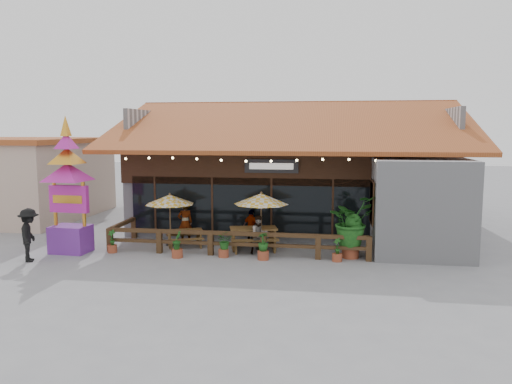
% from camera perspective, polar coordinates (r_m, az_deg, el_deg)
% --- Properties ---
extents(ground, '(100.00, 100.00, 0.00)m').
position_cam_1_polar(ground, '(18.99, 2.57, -7.11)').
color(ground, gray).
rests_on(ground, ground).
extents(restaurant_building, '(15.50, 14.73, 6.09)m').
position_cam_1_polar(restaurant_building, '(25.09, 4.82, 1.47)').
color(restaurant_building, '#B8B9BE').
rests_on(restaurant_building, ground).
extents(patio_railing, '(10.00, 2.60, 0.92)m').
position_cam_1_polar(patio_railing, '(18.96, -4.31, -5.24)').
color(patio_railing, '#462D19').
rests_on(patio_railing, ground).
extents(neighbor_building, '(8.40, 8.40, 4.22)m').
position_cam_1_polar(neighbor_building, '(29.74, -26.07, 1.52)').
color(neighbor_building, '#BEAB8F').
rests_on(neighbor_building, ground).
extents(umbrella_left, '(2.37, 2.37, 2.14)m').
position_cam_1_polar(umbrella_left, '(20.37, -9.83, -0.88)').
color(umbrella_left, brown).
rests_on(umbrella_left, ground).
extents(umbrella_right, '(2.22, 2.22, 2.29)m').
position_cam_1_polar(umbrella_right, '(19.35, 0.60, -0.82)').
color(umbrella_right, brown).
rests_on(umbrella_right, ground).
extents(picnic_table_left, '(1.76, 1.66, 0.67)m').
position_cam_1_polar(picnic_table_left, '(20.32, -8.15, -4.92)').
color(picnic_table_left, brown).
rests_on(picnic_table_left, ground).
extents(picnic_table_right, '(2.16, 1.98, 0.87)m').
position_cam_1_polar(picnic_table_right, '(19.58, -0.29, -4.90)').
color(picnic_table_right, brown).
rests_on(picnic_table_right, ground).
extents(thai_sign_tower, '(2.17, 2.17, 5.59)m').
position_cam_1_polar(thai_sign_tower, '(20.08, -20.70, 1.77)').
color(thai_sign_tower, '#6C2894').
rests_on(thai_sign_tower, ground).
extents(tropical_plant, '(2.21, 2.21, 2.32)m').
position_cam_1_polar(tropical_plant, '(18.52, 10.82, -3.41)').
color(tropical_plant, brown).
rests_on(tropical_plant, ground).
extents(diner_a, '(0.74, 0.66, 1.70)m').
position_cam_1_polar(diner_a, '(20.87, -8.10, -3.48)').
color(diner_a, '#331C10').
rests_on(diner_a, ground).
extents(diner_b, '(0.90, 0.85, 1.47)m').
position_cam_1_polar(diner_b, '(18.87, 0.38, -4.90)').
color(diner_b, '#331C10').
rests_on(diner_b, ground).
extents(diner_c, '(0.90, 0.73, 1.44)m').
position_cam_1_polar(diner_c, '(20.47, -0.50, -4.00)').
color(diner_c, '#331C10').
rests_on(diner_c, ground).
extents(pedestrian, '(1.16, 1.42, 1.91)m').
position_cam_1_polar(pedestrian, '(19.53, -24.50, -4.49)').
color(pedestrian, black).
rests_on(pedestrian, ground).
extents(planter_a, '(0.36, 0.36, 0.89)m').
position_cam_1_polar(planter_a, '(19.92, -16.13, -5.62)').
color(planter_a, brown).
rests_on(planter_a, ground).
extents(planter_b, '(0.40, 0.40, 0.99)m').
position_cam_1_polar(planter_b, '(18.60, -9.01, -6.08)').
color(planter_b, brown).
rests_on(planter_b, ground).
extents(planter_c, '(0.71, 0.68, 0.93)m').
position_cam_1_polar(planter_c, '(18.47, -3.73, -5.86)').
color(planter_c, brown).
rests_on(planter_c, ground).
extents(planter_d, '(0.52, 0.52, 1.00)m').
position_cam_1_polar(planter_d, '(18.09, 0.83, -6.26)').
color(planter_d, brown).
rests_on(planter_d, ground).
extents(planter_e, '(0.36, 0.37, 0.86)m').
position_cam_1_polar(planter_e, '(18.13, 9.27, -6.72)').
color(planter_e, brown).
rests_on(planter_e, ground).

